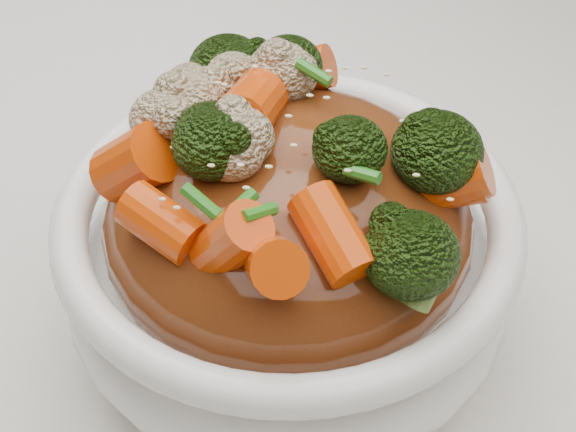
# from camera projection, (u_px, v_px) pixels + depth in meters

# --- Properties ---
(tablecloth) EXTENTS (1.20, 0.80, 0.04)m
(tablecloth) POSITION_uv_depth(u_px,v_px,m) (270.00, 258.00, 0.50)
(tablecloth) COLOR silver
(tablecloth) RESTS_ON dining_table
(bowl) EXTENTS (0.22, 0.22, 0.08)m
(bowl) POSITION_uv_depth(u_px,v_px,m) (288.00, 264.00, 0.42)
(bowl) COLOR white
(bowl) RESTS_ON tablecloth
(sauce_base) EXTENTS (0.18, 0.18, 0.09)m
(sauce_base) POSITION_uv_depth(u_px,v_px,m) (288.00, 221.00, 0.40)
(sauce_base) COLOR #5C290F
(sauce_base) RESTS_ON bowl
(carrots) EXTENTS (0.18, 0.18, 0.05)m
(carrots) POSITION_uv_depth(u_px,v_px,m) (288.00, 114.00, 0.35)
(carrots) COLOR #D84307
(carrots) RESTS_ON sauce_base
(broccoli) EXTENTS (0.18, 0.18, 0.04)m
(broccoli) POSITION_uv_depth(u_px,v_px,m) (288.00, 116.00, 0.36)
(broccoli) COLOR black
(broccoli) RESTS_ON sauce_base
(cauliflower) EXTENTS (0.18, 0.18, 0.03)m
(cauliflower) POSITION_uv_depth(u_px,v_px,m) (288.00, 120.00, 0.36)
(cauliflower) COLOR #CCB48B
(cauliflower) RESTS_ON sauce_base
(scallions) EXTENTS (0.13, 0.13, 0.02)m
(scallions) POSITION_uv_depth(u_px,v_px,m) (288.00, 112.00, 0.35)
(scallions) COLOR #24711A
(scallions) RESTS_ON sauce_base
(sesame_seeds) EXTENTS (0.16, 0.16, 0.01)m
(sesame_seeds) POSITION_uv_depth(u_px,v_px,m) (288.00, 112.00, 0.35)
(sesame_seeds) COLOR beige
(sesame_seeds) RESTS_ON sauce_base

